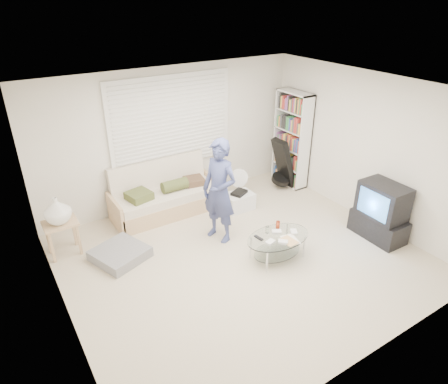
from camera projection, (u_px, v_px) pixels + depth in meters
ground at (241, 257)px, 6.05m from camera, size 5.00×5.00×0.00m
room_shell at (225, 147)px, 5.67m from camera, size 5.02×4.52×2.51m
window_blinds at (172, 122)px, 7.00m from camera, size 2.32×0.08×1.62m
futon_sofa at (165, 197)px, 7.14m from camera, size 1.93×0.78×0.94m
grey_floor_pillow at (120, 254)px, 6.00m from camera, size 0.90×0.90×0.16m
side_table at (58, 213)px, 5.82m from camera, size 0.49×0.39×0.96m
bookshelf at (292, 139)px, 7.96m from camera, size 0.30×0.80×1.90m
guitar_case at (283, 167)px, 7.96m from camera, size 0.44×0.39×1.02m
floor_fan at (238, 181)px, 7.64m from camera, size 0.37×0.24×0.60m
storage_bin at (239, 201)px, 7.31m from camera, size 0.52×0.37×0.36m
tv_unit at (381, 212)px, 6.36m from camera, size 0.50×0.87×0.94m
coffee_table at (278, 241)px, 5.91m from camera, size 1.02×0.65×0.50m
standing_person at (220, 191)px, 6.16m from camera, size 0.58×0.71×1.69m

